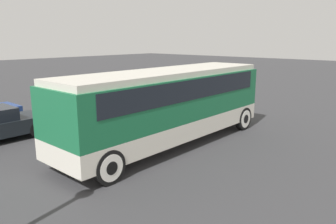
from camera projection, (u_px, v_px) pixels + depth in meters
name	position (u px, v px, depth m)	size (l,w,h in m)	color
ground_plane	(168.00, 145.00, 13.39)	(120.00, 120.00, 0.00)	#38383A
tour_bus	(170.00, 100.00, 13.06)	(9.92, 2.61, 3.05)	silver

